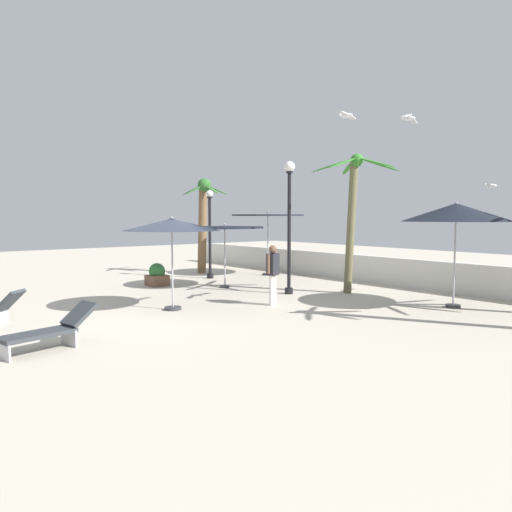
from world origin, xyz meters
name	(u,v)px	position (x,y,z in m)	size (l,w,h in m)	color
ground_plane	(154,316)	(0.00, 0.00, 0.00)	(56.00, 56.00, 0.00)	beige
boundary_wall	(386,271)	(0.00, 9.67, 0.52)	(25.20, 0.30, 1.05)	silver
patio_umbrella_0	(268,217)	(-5.10, 8.07, 2.54)	(3.13, 3.13, 2.78)	#333338
patio_umbrella_1	(456,213)	(4.14, 7.27, 2.69)	(3.01, 3.01, 2.99)	#333338
patio_umbrella_2	(225,229)	(-3.11, 4.40, 2.12)	(2.80, 2.80, 2.33)	#333338
patio_umbrella_3	(172,225)	(-0.48, 0.82, 2.34)	(2.66, 2.66, 2.59)	#333338
palm_tree_0	(353,205)	(0.69, 6.92, 2.96)	(2.91, 2.94, 4.63)	brown
palm_tree_2	(203,215)	(-7.42, 6.21, 2.63)	(1.96, 2.02, 4.28)	brown
lamp_post_0	(210,231)	(-5.73, 5.47, 1.99)	(0.30, 0.30, 3.65)	black
lamp_post_1	(289,214)	(-0.59, 5.25, 2.65)	(0.36, 0.36, 4.39)	black
lounge_chair_0	(49,330)	(1.74, -3.10, 0.40)	(0.95, 1.95, 0.84)	#B7B7BC
guest_0	(273,269)	(0.69, 3.46, 1.07)	(0.34, 0.54, 1.75)	silver
seagull_0	(491,185)	(3.98, 9.50, 3.54)	(0.44, 1.03, 0.14)	white
seagull_1	(409,118)	(3.55, 5.80, 5.21)	(0.59, 1.26, 0.19)	white
seagull_2	(346,115)	(3.01, 3.91, 5.14)	(0.46, 0.96, 0.14)	white
planter	(157,276)	(-5.06, 2.69, 0.38)	(0.70, 0.70, 0.85)	brown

